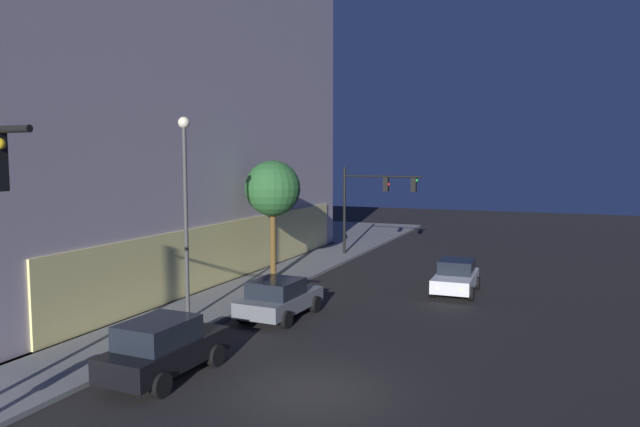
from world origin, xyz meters
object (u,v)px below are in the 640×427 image
object	(u,v)px
car_black	(163,347)
modern_building	(50,82)
sidewalk_tree	(273,189)
car_white	(456,277)
car_grey	(279,298)
traffic_light_far_corner	(374,194)
street_lamp_sidewalk	(185,193)

from	to	relation	value
car_black	modern_building	bearing A→B (deg)	54.49
sidewalk_tree	car_black	bearing A→B (deg)	-166.33
car_black	car_white	distance (m)	15.38
car_black	car_grey	bearing A→B (deg)	-2.10
modern_building	car_grey	world-z (taller)	modern_building
sidewalk_tree	car_grey	bearing A→B (deg)	-150.98
traffic_light_far_corner	modern_building	bearing A→B (deg)	119.49
street_lamp_sidewalk	car_white	world-z (taller)	street_lamp_sidewalk
modern_building	street_lamp_sidewalk	bearing A→B (deg)	-116.98
traffic_light_far_corner	sidewalk_tree	bearing A→B (deg)	163.00
street_lamp_sidewalk	sidewalk_tree	xyz separation A→B (m)	(8.31, 0.55, -0.24)
sidewalk_tree	street_lamp_sidewalk	bearing A→B (deg)	-176.20
sidewalk_tree	car_black	xyz separation A→B (m)	(-13.26, -3.23, -3.92)
street_lamp_sidewalk	car_black	bearing A→B (deg)	-151.62
modern_building	car_grey	xyz separation A→B (m)	(-5.53, -17.80, -10.07)
traffic_light_far_corner	car_black	xyz separation A→B (m)	(-22.15, -0.51, -3.25)
traffic_light_far_corner	street_lamp_sidewalk	xyz separation A→B (m)	(-17.20, 2.16, 0.91)
traffic_light_far_corner	car_white	size ratio (longest dim) A/B	1.41
traffic_light_far_corner	car_black	distance (m)	22.39
modern_building	traffic_light_far_corner	world-z (taller)	modern_building
traffic_light_far_corner	car_white	world-z (taller)	traffic_light_far_corner
modern_building	sidewalk_tree	size ratio (longest dim) A/B	4.65
sidewalk_tree	car_grey	world-z (taller)	sidewalk_tree
traffic_light_far_corner	street_lamp_sidewalk	size ratio (longest dim) A/B	0.73
street_lamp_sidewalk	car_white	xyz separation A→B (m)	(9.18, -8.75, -4.28)
street_lamp_sidewalk	car_grey	size ratio (longest dim) A/B	1.85
modern_building	car_grey	distance (m)	21.19
car_white	modern_building	bearing A→B (deg)	93.90
car_grey	car_white	size ratio (longest dim) A/B	1.04
street_lamp_sidewalk	car_grey	xyz separation A→B (m)	(2.04, -2.93, -4.24)
street_lamp_sidewalk	sidewalk_tree	size ratio (longest dim) A/B	1.27
modern_building	sidewalk_tree	bearing A→B (deg)	-87.02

